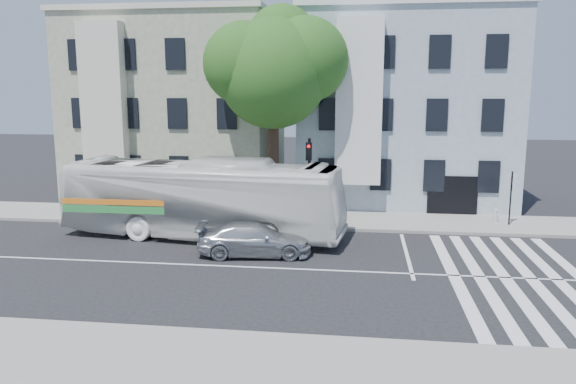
% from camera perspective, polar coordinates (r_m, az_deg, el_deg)
% --- Properties ---
extents(ground, '(120.00, 120.00, 0.00)m').
position_cam_1_polar(ground, '(21.80, -4.95, -7.57)').
color(ground, black).
rests_on(ground, ground).
extents(sidewalk_far, '(80.00, 4.00, 0.15)m').
position_cam_1_polar(sidewalk_far, '(29.36, -1.62, -2.69)').
color(sidewalk_far, gray).
rests_on(sidewalk_far, ground).
extents(sidewalk_near, '(80.00, 4.00, 0.15)m').
position_cam_1_polar(sidewalk_near, '(14.63, -11.94, -16.77)').
color(sidewalk_near, gray).
rests_on(sidewalk_near, ground).
extents(building_left, '(12.00, 10.00, 11.00)m').
position_cam_1_polar(building_left, '(37.10, -10.77, 8.32)').
color(building_left, gray).
rests_on(building_left, ground).
extents(building_right, '(12.00, 10.00, 11.00)m').
position_cam_1_polar(building_right, '(35.35, 11.57, 8.20)').
color(building_right, '#8E9DA9').
rests_on(building_right, ground).
extents(street_tree, '(7.30, 5.90, 11.10)m').
position_cam_1_polar(street_tree, '(29.34, -1.35, 12.56)').
color(street_tree, '#2D2116').
rests_on(street_tree, ground).
extents(bus, '(4.58, 13.28, 3.62)m').
position_cam_1_polar(bus, '(25.87, -8.73, -0.65)').
color(bus, white).
rests_on(bus, ground).
extents(sedan, '(2.43, 4.83, 1.35)m').
position_cam_1_polar(sedan, '(23.03, -3.44, -4.82)').
color(sedan, silver).
rests_on(sedan, ground).
extents(hedge, '(8.32, 3.51, 0.70)m').
position_cam_1_polar(hedge, '(29.27, -11.30, -2.08)').
color(hedge, '#386521').
rests_on(hedge, sidewalk_far).
extents(traffic_signal, '(0.46, 0.54, 4.34)m').
position_cam_1_polar(traffic_signal, '(27.76, 2.16, 2.29)').
color(traffic_signal, black).
rests_on(traffic_signal, ground).
extents(fire_hydrant, '(0.38, 0.21, 0.66)m').
position_cam_1_polar(fire_hydrant, '(30.11, 20.35, -2.20)').
color(fire_hydrant, '#B7B7B3').
rests_on(fire_hydrant, sidewalk_far).
extents(far_sign_pole, '(0.46, 0.24, 2.66)m').
position_cam_1_polar(far_sign_pole, '(29.46, 21.70, 0.09)').
color(far_sign_pole, black).
rests_on(far_sign_pole, sidewalk_far).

